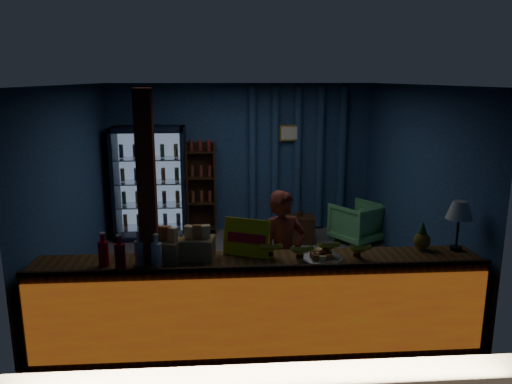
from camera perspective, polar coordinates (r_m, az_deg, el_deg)
The scene contains 19 objects.
ground at distance 7.04m, azimuth -0.89°, elevation -9.52°, with size 4.60×4.60×0.00m, color #515154.
room_walls at distance 6.60m, azimuth -0.94°, elevation 3.18°, with size 4.60×4.60×4.60m.
counter at distance 5.10m, azimuth 0.35°, elevation -12.75°, with size 4.40×0.57×0.99m.
support_post at distance 4.85m, azimuth -12.14°, elevation -4.00°, with size 0.16×0.16×2.60m, color maroon.
beverage_cooler at distance 8.67m, azimuth -11.93°, elevation 0.99°, with size 1.20×0.62×1.90m.
bottle_shelf at distance 8.77m, azimuth -6.26°, elevation 0.39°, with size 0.50×0.28×1.60m.
curtain_folds at distance 8.85m, azimuth 4.77°, elevation 3.87°, with size 1.74×0.14×2.50m.
framed_picture at distance 8.73m, azimuth 3.89°, elevation 6.74°, with size 0.36×0.04×0.28m.
shopkeeper at distance 5.59m, azimuth 3.14°, elevation -7.40°, with size 0.54×0.36×1.49m, color maroon.
green_chair at distance 8.49m, azimuth 11.49°, elevation -3.42°, with size 0.71×0.73×0.67m, color #5FBE72.
side_table at distance 8.37m, azimuth 5.02°, elevation -4.23°, with size 0.52×0.40×0.53m.
yellow_sign at distance 4.97m, azimuth -1.10°, elevation -5.24°, with size 0.47×0.27×0.38m.
soda_bottles at distance 4.86m, azimuth -14.22°, elevation -6.78°, with size 0.61×0.18×0.33m.
snack_box_left at distance 4.96m, azimuth -10.24°, elevation -6.35°, with size 0.38×0.34×0.33m.
snack_box_centre at distance 4.97m, azimuth -6.67°, elevation -6.19°, with size 0.35×0.30×0.34m.
pastry_tray at distance 4.97m, azimuth 7.45°, elevation -7.37°, with size 0.43×0.43×0.07m.
banana_bunches at distance 4.99m, azimuth 6.67°, elevation -6.43°, with size 1.12×0.31×0.18m.
table_lamp at distance 5.47m, azimuth 22.22°, elevation -2.14°, with size 0.27×0.27×0.52m.
pineapple at distance 5.44m, azimuth 18.45°, elevation -5.02°, with size 0.17×0.17×0.30m.
Camera 1 is at (-0.36, -6.49, 2.69)m, focal length 35.00 mm.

